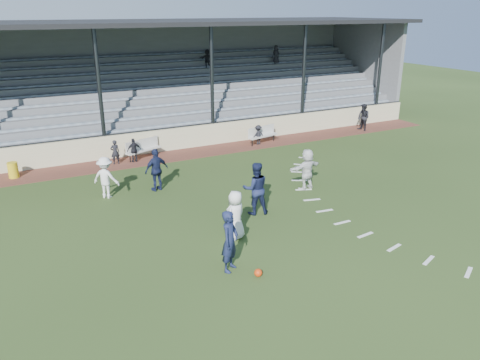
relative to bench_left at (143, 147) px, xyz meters
name	(u,v)px	position (x,y,z in m)	size (l,w,h in m)	color
ground	(274,240)	(1.30, -10.86, -0.58)	(90.00, 90.00, 0.00)	#2A3E19
cinder_track	(170,156)	(1.30, -0.36, -0.57)	(34.00, 2.00, 0.02)	#552B22
retaining_wall	(163,141)	(1.30, 0.69, 0.02)	(34.00, 0.18, 1.20)	beige
bench_left	(143,147)	(0.00, 0.00, 0.00)	(2.01, 1.16, 0.95)	beige
bench_right	(262,133)	(6.84, -0.35, 0.00)	(2.04, 0.93, 0.95)	beige
trash_bin	(13,170)	(-6.08, -0.25, -0.21)	(0.45, 0.45, 0.71)	gold
football	(258,273)	(-0.30, -12.61, -0.47)	(0.24, 0.24, 0.24)	red
player_white_lead	(236,215)	(0.20, -10.18, 0.26)	(0.82, 0.54, 1.69)	silver
player_navy_lead	(230,241)	(-0.85, -11.90, 0.36)	(0.69, 0.45, 1.88)	#161D3E
player_navy_mid	(255,188)	(1.77, -8.70, 0.42)	(0.97, 0.76, 2.00)	#161D3E
player_white_wing	(106,178)	(-2.82, -4.57, 0.27)	(1.11, 0.64, 1.71)	silver
player_navy_wing	(157,170)	(-0.75, -4.72, 0.32)	(1.06, 0.44, 1.82)	#161D3E
player_white_back	(307,169)	(4.95, -7.44, 0.29)	(1.62, 0.52, 1.75)	silver
official	(363,117)	(13.90, -0.74, 0.27)	(0.81, 0.63, 1.67)	black
sub_left_near	(115,152)	(-1.49, -0.39, 0.04)	(0.44, 0.29, 1.21)	black
sub_left_far	(134,150)	(-0.57, -0.48, 0.04)	(0.70, 0.29, 1.20)	black
sub_right	(258,135)	(6.50, -0.51, -0.01)	(0.71, 0.41, 1.11)	black
grandstand	(136,97)	(1.30, 5.40, 1.62)	(34.60, 9.00, 6.61)	slate
penalty_arc	(369,216)	(5.42, -10.86, -0.58)	(3.89, 14.63, 0.01)	white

